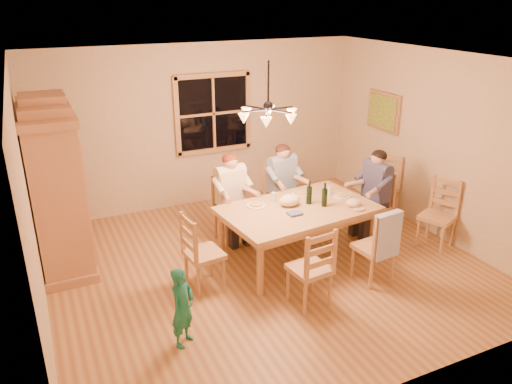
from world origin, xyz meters
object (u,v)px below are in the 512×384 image
chair_end_right (373,216)px  wine_bottle_a (309,192)px  dining_table (298,214)px  adult_slate_man (376,183)px  chair_end_left (205,265)px  chair_near_left (309,280)px  chair_spare_front (436,227)px  chair_spare_back (381,197)px  chair_near_right (373,258)px  chair_far_right (282,208)px  adult_plaid_man (283,176)px  wine_bottle_b (325,195)px  child (183,307)px  armoire (57,191)px  adult_woman (231,187)px  chandelier (268,114)px  chair_far_left (232,221)px

chair_end_right → wine_bottle_a: (-1.19, -0.10, 0.62)m
dining_table → adult_slate_man: bearing=6.2°
chair_end_left → wine_bottle_a: 1.71m
chair_near_left → chair_spare_front: bearing=4.9°
chair_spare_back → chair_end_right: bearing=113.6°
chair_near_left → chair_end_left: same height
chair_end_left → chair_spare_back: (3.37, 0.85, 0.00)m
chair_end_right → chair_near_right: bearing=136.7°
chair_near_left → chair_end_right: bearing=26.6°
chair_near_left → wine_bottle_a: size_ratio=3.00×
chair_far_right → adult_plaid_man: size_ratio=1.13×
dining_table → wine_bottle_b: 0.44m
chair_spare_front → child: bearing=75.2°
armoire → adult_woman: bearing=-7.1°
adult_slate_man → chandelier: bearing=89.2°
dining_table → child: (-1.95, -1.10, -0.22)m
chair_end_left → wine_bottle_b: size_ratio=3.00×
chair_end_left → chair_spare_front: same height
chair_far_right → wine_bottle_a: 1.13m
chair_end_left → child: (-0.57, -0.95, 0.14)m
chair_spare_front → adult_woman: bearing=38.2°
armoire → wine_bottle_b: size_ratio=6.97×
chandelier → adult_plaid_man: size_ratio=0.88×
wine_bottle_b → chandelier: bearing=174.2°
chandelier → chair_end_right: 2.57m
adult_woman → wine_bottle_b: size_ratio=2.65×
chair_spare_back → adult_plaid_man: bearing=61.2°
adult_woman → child: (-1.35, -1.98, -0.40)m
adult_plaid_man → wine_bottle_a: (-0.09, -0.93, 0.08)m
adult_slate_man → child: 3.59m
dining_table → chair_spare_front: size_ratio=2.15×
chair_far_right → adult_slate_man: (1.10, -0.83, 0.54)m
adult_plaid_man → child: adult_plaid_man is taller
armoire → child: (0.94, -2.27, -0.61)m
chair_near_left → wine_bottle_b: (0.74, 0.89, 0.62)m
dining_table → child: 2.25m
chandelier → chair_end_right: bearing=5.4°
chair_end_right → adult_plaid_man: 1.48m
chair_spare_back → adult_slate_man: bearing=113.6°
chair_far_left → chair_spare_front: 2.95m
armoire → wine_bottle_a: 3.29m
chair_far_right → child: 3.06m
chair_far_right → adult_woman: bearing=0.0°
chair_near_left → adult_slate_man: adult_slate_man is taller
armoire → adult_slate_man: bearing=-13.4°
child → chair_spare_front: 3.98m
chandelier → adult_woman: 1.54m
chair_near_left → chair_near_right: 1.00m
wine_bottle_a → chair_far_left: bearing=133.6°
chair_far_right → child: chair_far_right is taller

